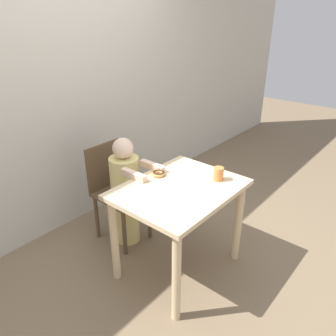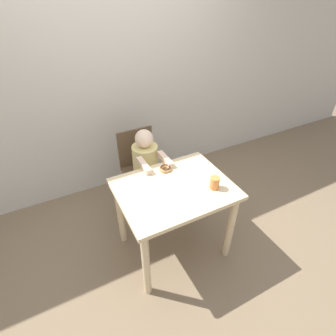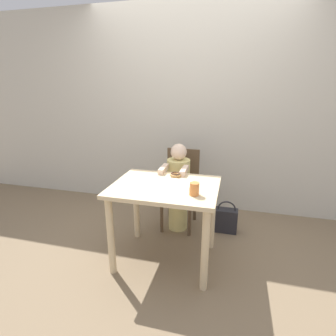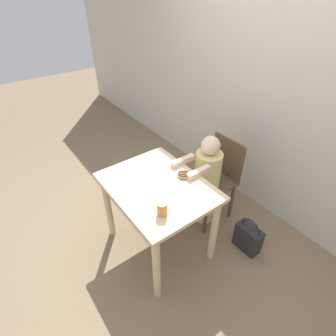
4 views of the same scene
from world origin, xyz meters
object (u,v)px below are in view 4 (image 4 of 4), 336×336
(child_figure, at_px, (206,181))
(cup, at_px, (162,208))
(donut, at_px, (183,175))
(handbag, at_px, (248,237))
(chair, at_px, (215,180))

(child_figure, distance_m, cup, 0.83)
(child_figure, relative_size, cup, 9.67)
(child_figure, bearing_deg, donut, -82.04)
(child_figure, xyz_separation_m, cup, (0.28, -0.72, 0.30))
(donut, relative_size, handbag, 0.29)
(donut, height_order, handbag, donut)
(donut, xyz_separation_m, cup, (0.24, -0.39, 0.03))
(child_figure, distance_m, donut, 0.43)
(handbag, bearing_deg, cup, -107.47)
(donut, xyz_separation_m, handbag, (0.48, 0.40, -0.62))
(chair, height_order, cup, chair)
(chair, height_order, donut, chair)
(donut, bearing_deg, chair, 95.85)
(donut, bearing_deg, child_figure, 97.96)
(child_figure, bearing_deg, handbag, 7.12)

